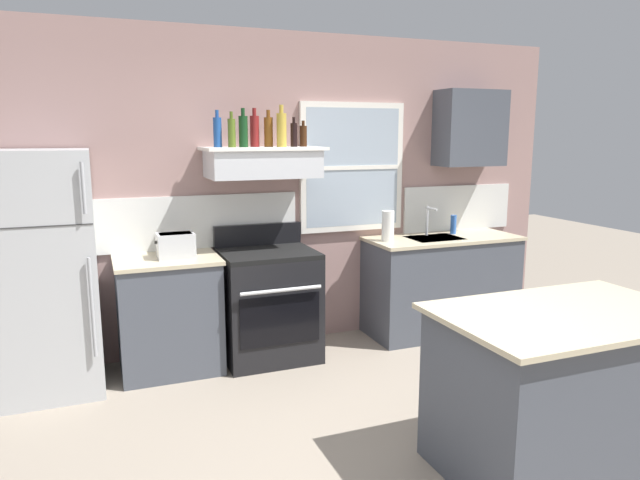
{
  "coord_description": "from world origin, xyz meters",
  "views": [
    {
      "loc": [
        -1.55,
        -2.59,
        1.85
      ],
      "look_at": [
        -0.05,
        1.2,
        1.1
      ],
      "focal_mm": 32.5,
      "sensor_mm": 36.0,
      "label": 1
    }
  ],
  "objects_px": {
    "bottle_dark_green_wine": "(243,131)",
    "bottle_amber_wine": "(268,131)",
    "bottle_balsamic_dark": "(294,134)",
    "paper_towel_roll": "(388,226)",
    "bottle_brown_stout": "(303,136)",
    "bottle_red_label_wine": "(255,131)",
    "dish_soap_bottle": "(453,224)",
    "kitchen_island": "(562,390)",
    "refrigerator": "(45,274)",
    "bottle_olive_oil_square": "(232,132)",
    "toaster": "(176,245)",
    "stove_range": "(268,303)",
    "bottle_champagne_gold_foil": "(282,129)",
    "bottle_blue_liqueur": "(217,132)"
  },
  "relations": [
    {
      "from": "bottle_dark_green_wine",
      "to": "bottle_amber_wine",
      "type": "relative_size",
      "value": 1.03
    },
    {
      "from": "bottle_balsamic_dark",
      "to": "paper_towel_roll",
      "type": "bearing_deg",
      "value": -1.87
    },
    {
      "from": "bottle_brown_stout",
      "to": "bottle_red_label_wine",
      "type": "bearing_deg",
      "value": 175.8
    },
    {
      "from": "dish_soap_bottle",
      "to": "kitchen_island",
      "type": "height_order",
      "value": "dish_soap_bottle"
    },
    {
      "from": "refrigerator",
      "to": "kitchen_island",
      "type": "relative_size",
      "value": 1.25
    },
    {
      "from": "paper_towel_roll",
      "to": "bottle_red_label_wine",
      "type": "bearing_deg",
      "value": 174.66
    },
    {
      "from": "bottle_brown_stout",
      "to": "kitchen_island",
      "type": "bearing_deg",
      "value": -73.26
    },
    {
      "from": "bottle_olive_oil_square",
      "to": "bottle_brown_stout",
      "type": "xyz_separation_m",
      "value": [
        0.61,
        0.05,
        -0.03
      ]
    },
    {
      "from": "toaster",
      "to": "stove_range",
      "type": "distance_m",
      "value": 0.91
    },
    {
      "from": "bottle_amber_wine",
      "to": "bottle_champagne_gold_foil",
      "type": "xyz_separation_m",
      "value": [
        0.09,
        -0.07,
        0.02
      ]
    },
    {
      "from": "bottle_dark_green_wine",
      "to": "dish_soap_bottle",
      "type": "height_order",
      "value": "bottle_dark_green_wine"
    },
    {
      "from": "bottle_amber_wine",
      "to": "bottle_blue_liqueur",
      "type": "bearing_deg",
      "value": 178.29
    },
    {
      "from": "stove_range",
      "to": "dish_soap_bottle",
      "type": "height_order",
      "value": "same"
    },
    {
      "from": "paper_towel_roll",
      "to": "bottle_amber_wine",
      "type": "bearing_deg",
      "value": 176.21
    },
    {
      "from": "bottle_red_label_wine",
      "to": "bottle_amber_wine",
      "type": "distance_m",
      "value": 0.11
    },
    {
      "from": "bottle_blue_liqueur",
      "to": "bottle_amber_wine",
      "type": "xyz_separation_m",
      "value": [
        0.41,
        -0.01,
        0.0
      ]
    },
    {
      "from": "stove_range",
      "to": "bottle_dark_green_wine",
      "type": "height_order",
      "value": "bottle_dark_green_wine"
    },
    {
      "from": "stove_range",
      "to": "bottle_dark_green_wine",
      "type": "distance_m",
      "value": 1.42
    },
    {
      "from": "bottle_dark_green_wine",
      "to": "kitchen_island",
      "type": "bearing_deg",
      "value": -61.67
    },
    {
      "from": "refrigerator",
      "to": "toaster",
      "type": "height_order",
      "value": "refrigerator"
    },
    {
      "from": "bottle_amber_wine",
      "to": "refrigerator",
      "type": "bearing_deg",
      "value": -175.61
    },
    {
      "from": "bottle_blue_liqueur",
      "to": "bottle_brown_stout",
      "type": "xyz_separation_m",
      "value": [
        0.71,
        -0.0,
        -0.03
      ]
    },
    {
      "from": "refrigerator",
      "to": "bottle_dark_green_wine",
      "type": "height_order",
      "value": "bottle_dark_green_wine"
    },
    {
      "from": "refrigerator",
      "to": "stove_range",
      "type": "height_order",
      "value": "refrigerator"
    },
    {
      "from": "toaster",
      "to": "kitchen_island",
      "type": "height_order",
      "value": "toaster"
    },
    {
      "from": "bottle_dark_green_wine",
      "to": "bottle_brown_stout",
      "type": "xyz_separation_m",
      "value": [
        0.52,
        0.05,
        -0.04
      ]
    },
    {
      "from": "toaster",
      "to": "bottle_red_label_wine",
      "type": "height_order",
      "value": "bottle_red_label_wine"
    },
    {
      "from": "toaster",
      "to": "bottle_dark_green_wine",
      "type": "xyz_separation_m",
      "value": [
        0.57,
        0.06,
        0.86
      ]
    },
    {
      "from": "bottle_olive_oil_square",
      "to": "kitchen_island",
      "type": "relative_size",
      "value": 0.2
    },
    {
      "from": "refrigerator",
      "to": "bottle_red_label_wine",
      "type": "relative_size",
      "value": 5.67
    },
    {
      "from": "bottle_red_label_wine",
      "to": "bottle_balsamic_dark",
      "type": "bearing_deg",
      "value": -14.88
    },
    {
      "from": "bottle_amber_wine",
      "to": "kitchen_island",
      "type": "distance_m",
      "value": 2.85
    },
    {
      "from": "toaster",
      "to": "stove_range",
      "type": "bearing_deg",
      "value": -0.78
    },
    {
      "from": "bottle_red_label_wine",
      "to": "toaster",
      "type": "bearing_deg",
      "value": -168.6
    },
    {
      "from": "bottle_blue_liqueur",
      "to": "bottle_red_label_wine",
      "type": "bearing_deg",
      "value": 4.97
    },
    {
      "from": "bottle_olive_oil_square",
      "to": "bottle_red_label_wine",
      "type": "height_order",
      "value": "bottle_red_label_wine"
    },
    {
      "from": "refrigerator",
      "to": "dish_soap_bottle",
      "type": "xyz_separation_m",
      "value": [
        3.53,
        0.16,
        0.13
      ]
    },
    {
      "from": "bottle_blue_liqueur",
      "to": "bottle_brown_stout",
      "type": "relative_size",
      "value": 1.36
    },
    {
      "from": "toaster",
      "to": "refrigerator",
      "type": "bearing_deg",
      "value": -177.96
    },
    {
      "from": "stove_range",
      "to": "paper_towel_roll",
      "type": "height_order",
      "value": "paper_towel_roll"
    },
    {
      "from": "paper_towel_roll",
      "to": "bottle_olive_oil_square",
      "type": "bearing_deg",
      "value": 178.87
    },
    {
      "from": "refrigerator",
      "to": "bottle_olive_oil_square",
      "type": "height_order",
      "value": "bottle_olive_oil_square"
    },
    {
      "from": "stove_range",
      "to": "refrigerator",
      "type": "bearing_deg",
      "value": -179.2
    },
    {
      "from": "bottle_brown_stout",
      "to": "kitchen_island",
      "type": "height_order",
      "value": "bottle_brown_stout"
    },
    {
      "from": "bottle_blue_liqueur",
      "to": "bottle_balsamic_dark",
      "type": "bearing_deg",
      "value": -5.09
    },
    {
      "from": "bottle_red_label_wine",
      "to": "paper_towel_roll",
      "type": "distance_m",
      "value": 1.44
    },
    {
      "from": "bottle_red_label_wine",
      "to": "dish_soap_bottle",
      "type": "relative_size",
      "value": 1.71
    },
    {
      "from": "toaster",
      "to": "bottle_olive_oil_square",
      "type": "distance_m",
      "value": 0.98
    },
    {
      "from": "bottle_champagne_gold_foil",
      "to": "paper_towel_roll",
      "type": "distance_m",
      "value": 1.29
    },
    {
      "from": "bottle_olive_oil_square",
      "to": "bottle_brown_stout",
      "type": "bearing_deg",
      "value": 4.92
    }
  ]
}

